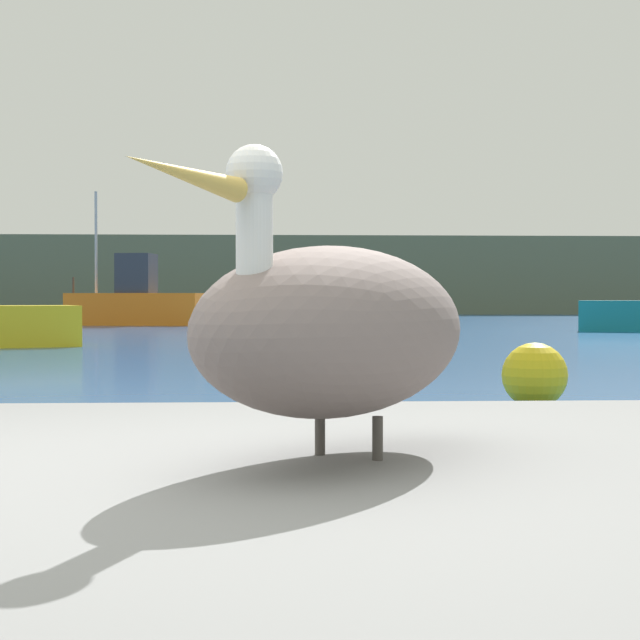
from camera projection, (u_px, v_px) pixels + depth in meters
name	position (u px, v px, depth m)	size (l,w,h in m)	color
hillside_backdrop	(262.00, 277.00, 78.36)	(140.00, 12.27, 5.67)	#5B664C
pier_dock	(338.00, 591.00, 2.82)	(2.95, 3.18, 0.73)	gray
pelican	(336.00, 329.00, 2.80)	(1.08, 1.36, 0.82)	slate
fishing_boat_orange	(135.00, 302.00, 44.16)	(6.00, 2.80, 5.82)	orange
mooring_buoy	(535.00, 375.00, 10.90)	(0.70, 0.70, 0.70)	yellow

